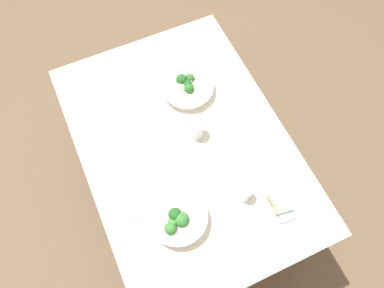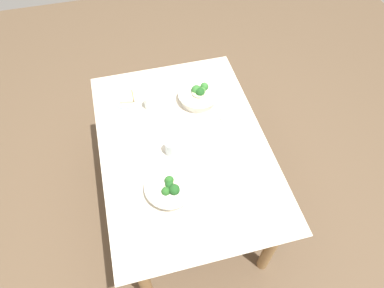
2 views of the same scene
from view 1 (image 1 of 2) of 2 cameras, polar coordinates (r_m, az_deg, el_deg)
ground_plane at (r=2.56m, az=-0.80°, el=-7.01°), size 6.00×6.00×0.00m
dining_table at (r=1.99m, az=-1.02°, el=-1.38°), size 1.43×0.99×0.71m
broccoli_bowl_far at (r=2.03m, az=-0.69°, el=8.39°), size 0.27×0.27×0.09m
broccoli_bowl_near at (r=1.73m, az=-2.12°, el=-10.96°), size 0.26×0.26×0.11m
bread_side_plate at (r=1.83m, az=12.88°, el=-8.52°), size 0.18×0.18×0.03m
water_glass_center at (r=1.78m, az=7.79°, el=-7.13°), size 0.07×0.07×0.09m
water_glass_side at (r=1.89m, az=0.60°, el=2.30°), size 0.08×0.08×0.10m
fork_by_far_bowl at (r=2.04m, az=-15.28°, el=3.84°), size 0.10×0.05×0.00m
fork_by_near_bowl at (r=2.22m, az=-1.32°, el=13.86°), size 0.02×0.11×0.00m
table_knife_left at (r=1.84m, az=2.02°, el=-4.68°), size 0.19×0.05×0.00m
napkin_folded_upper at (r=1.82m, az=-9.28°, el=-8.09°), size 0.20×0.17×0.01m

